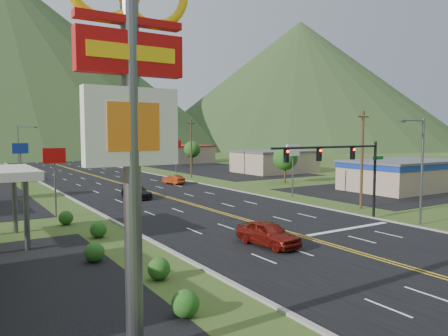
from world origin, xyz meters
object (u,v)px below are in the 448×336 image
pylon_sign (131,87)px  traffic_signal (344,162)px  streetlight_east (420,164)px  car_red_near (268,234)px  car_red_far (174,180)px  streetlight_west (20,148)px  car_dark_mid (136,192)px

pylon_sign → traffic_signal: 26.67m
pylon_sign → streetlight_east: 29.58m
streetlight_east → car_red_near: 15.67m
streetlight_east → pylon_sign: bearing=-164.2°
traffic_signal → car_red_near: (-10.31, -2.67, -4.48)m
streetlight_east → car_red_far: (-4.73, 37.49, -4.48)m
traffic_signal → streetlight_west: streetlight_west is taller
pylon_sign → car_dark_mid: (13.45, 34.87, -8.53)m
car_dark_mid → streetlight_west: bearing=100.7°
traffic_signal → car_red_near: size_ratio=2.62×
car_red_near → car_red_far: size_ratio=1.17×
streetlight_west → car_red_far: size_ratio=2.11×
traffic_signal → car_red_far: 33.81m
streetlight_east → car_red_far: bearing=97.2°
pylon_sign → traffic_signal: size_ratio=1.07×
traffic_signal → car_red_near: bearing=-165.5°
car_red_near → car_red_far: bearing=67.2°
streetlight_west → car_dark_mid: streetlight_west is taller
streetlight_west → car_red_far: (18.13, -22.51, -4.48)m
pylon_sign → car_dark_mid: 38.33m
streetlight_east → car_dark_mid: bearing=118.7°
car_red_near → car_dark_mid: (0.27, 25.54, -0.08)m
streetlight_east → car_red_far: size_ratio=2.11×
traffic_signal → car_dark_mid: size_ratio=2.46×
streetlight_east → car_red_near: (-15.00, 1.33, -4.33)m
car_dark_mid → pylon_sign: bearing=-114.2°
traffic_signal → car_red_near: 11.55m
streetlight_west → car_red_near: (7.86, -58.67, -4.33)m
traffic_signal → streetlight_east: streetlight_east is taller
car_red_near → car_dark_mid: bearing=82.5°
traffic_signal → car_red_far: size_ratio=3.07×
streetlight_east → car_dark_mid: size_ratio=1.69×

